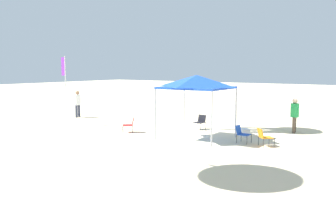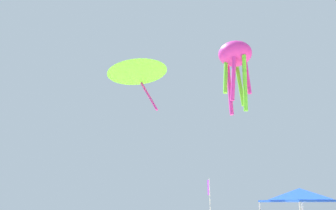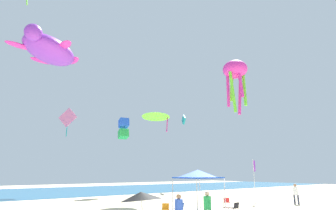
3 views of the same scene
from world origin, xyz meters
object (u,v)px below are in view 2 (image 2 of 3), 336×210
at_px(canopy_tent, 300,195).
at_px(banner_flag, 210,202).
at_px(kite_octopus_magenta, 235,58).
at_px(kite_delta_lime, 137,68).

relative_size(canopy_tent, banner_flag, 0.75).
height_order(canopy_tent, kite_octopus_magenta, kite_octopus_magenta).
bearing_deg(canopy_tent, kite_delta_lime, 79.38).
xyz_separation_m(banner_flag, kite_delta_lime, (-7.12, 7.24, 6.68)).
height_order(kite_octopus_magenta, kite_delta_lime, kite_octopus_magenta).
xyz_separation_m(canopy_tent, kite_delta_lime, (1.53, 8.15, 6.40)).
relative_size(canopy_tent, kite_delta_lime, 0.72).
height_order(banner_flag, kite_delta_lime, kite_delta_lime).
bearing_deg(canopy_tent, kite_octopus_magenta, -0.29).
distance_m(kite_octopus_magenta, kite_delta_lime, 9.70).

